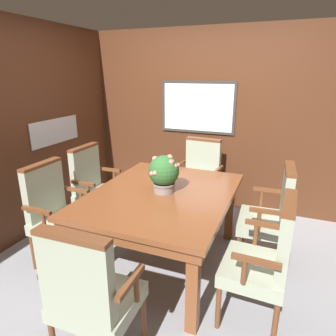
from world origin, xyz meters
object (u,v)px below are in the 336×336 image
chair_head_far (200,175)px  chair_left_far (94,185)px  chair_right_far (272,212)px  chair_head_near (90,293)px  potted_plant (164,173)px  chair_left_near (55,210)px  dining_table (162,201)px  chair_right_near (266,257)px

chair_head_far → chair_left_far: bearing=-137.3°
chair_right_far → chair_head_near: bearing=-34.5°
potted_plant → chair_right_far: bearing=20.6°
chair_head_far → chair_left_near: (-1.04, -1.56, 0.00)m
chair_right_far → chair_left_near: bearing=-72.4°
chair_right_far → chair_head_far: bearing=-132.7°
potted_plant → chair_head_near: bearing=-89.5°
dining_table → chair_right_near: size_ratio=1.57×
dining_table → chair_left_far: (-1.05, 0.37, -0.12)m
chair_right_far → chair_head_near: (-0.98, -1.61, 0.00)m
chair_left_far → chair_left_near: 0.73m
dining_table → chair_head_near: chair_head_near is taller
dining_table → chair_left_near: chair_left_near is taller
dining_table → chair_left_far: bearing=160.7°
chair_right_near → chair_head_near: same height
chair_left_far → chair_right_far: 2.06m
dining_table → chair_right_far: 1.09m
chair_left_near → potted_plant: 1.16m
chair_head_far → potted_plant: bearing=-86.1°
chair_right_near → chair_head_near: size_ratio=1.00×
chair_left_near → dining_table: bearing=-70.1°
chair_head_near → chair_head_far: bearing=-92.0°
chair_right_far → potted_plant: (-0.99, -0.37, 0.40)m
chair_right_near → potted_plant: (-1.00, 0.42, 0.40)m
chair_right_near → potted_plant: bearing=-111.0°
chair_head_near → potted_plant: bearing=-91.2°
chair_head_far → chair_left_near: size_ratio=1.00×
chair_right_near → chair_left_far: (-2.06, 0.77, 0.00)m
chair_left_far → potted_plant: potted_plant is taller
chair_right_far → potted_plant: size_ratio=2.84×
dining_table → chair_left_far: chair_left_far is taller
chair_head_near → chair_right_near: bearing=-142.5°
chair_right_far → chair_right_near: bearing=-2.7°
chair_left_far → chair_left_near: (0.04, -0.72, 0.00)m
chair_right_far → dining_table: bearing=-71.3°
dining_table → potted_plant: bearing=70.5°
chair_right_near → chair_left_far: size_ratio=1.00×
chair_right_near → chair_left_near: same height
chair_right_near → chair_right_far: (-0.00, 0.80, 0.00)m
dining_table → chair_head_near: (0.02, -1.21, -0.12)m
chair_head_near → potted_plant: size_ratio=2.84×
chair_head_far → potted_plant: 1.25m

